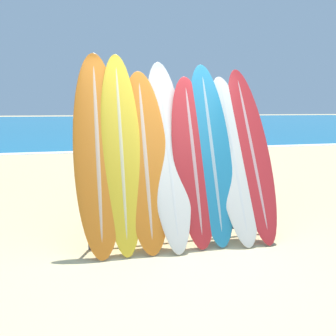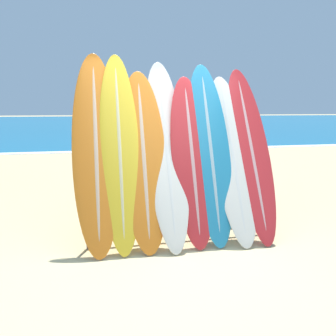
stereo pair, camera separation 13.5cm
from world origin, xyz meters
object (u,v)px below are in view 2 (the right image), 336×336
Objects in this scene: surfboard_slot_0 at (96,149)px; person_far_right at (177,152)px; surfboard_rack at (181,208)px; surfboard_slot_2 at (144,157)px; person_near_water at (121,145)px; surfboard_slot_3 at (166,150)px; surfboard_slot_6 at (232,156)px; surfboard_slot_7 at (251,150)px; person_mid_beach at (242,149)px; surfboard_slot_4 at (192,158)px; surfboard_slot_5 at (210,151)px; person_far_left at (110,144)px; surfboard_slot_1 at (120,149)px.

person_far_right is (1.51, 1.96, -0.34)m from surfboard_slot_0.
surfboard_rack is 1.08× the size of surfboard_slot_2.
person_far_right is at bearing 108.28° from person_near_water.
surfboard_rack is 1.33m from surfboard_slot_0.
surfboard_slot_3 is 1.45× the size of person_far_right.
surfboard_slot_6 is 3.21m from person_near_water.
surfboard_slot_7 reaches higher than person_mid_beach.
surfboard_slot_5 is at bearing 7.91° from surfboard_slot_4.
person_far_left is at bearing -111.68° from person_far_right.
surfboard_slot_0 is 4.32m from person_far_left.
person_far_left is (0.01, 4.31, -0.40)m from surfboard_slot_1.
surfboard_slot_2 is 1.51m from surfboard_slot_7.
surfboard_slot_5 reaches higher than surfboard_rack.
surfboard_slot_0 is at bearing -180.00° from surfboard_slot_7.
surfboard_slot_0 reaches higher than surfboard_slot_7.
person_mid_beach is 1.26m from person_far_right.
person_mid_beach is at bearing 61.58° from surfboard_slot_6.
surfboard_slot_0 reaches higher than person_mid_beach.
surfboard_slot_4 is 4.48m from person_far_left.
surfboard_rack is 1.59× the size of person_far_left.
surfboard_slot_3 is at bearing 175.05° from surfboard_slot_5.
surfboard_slot_6 is 1.27× the size of person_near_water.
surfboard_slot_3 reaches higher than surfboard_slot_4.
surfboard_slot_7 is at bearing 5.95° from surfboard_slot_6.
surfboard_slot_2 is 0.32m from surfboard_slot_3.
surfboard_slot_5 is at bearing 40.10° from person_far_right.
surfboard_slot_6 reaches higher than surfboard_slot_4.
surfboard_slot_0 is 1.05× the size of surfboard_slot_5.
surfboard_slot_0 reaches higher than surfboard_slot_4.
person_near_water is 1.39m from person_far_right.
surfboard_rack is at bearing 71.18° from person_near_water.
surfboard_rack is 3.15m from person_near_water.
person_near_water is at bearing 108.74° from surfboard_slot_5.
person_far_right is at bearing 89.23° from surfboard_slot_5.
surfboard_slot_5 is (0.26, 0.04, 0.09)m from surfboard_slot_4.
person_far_left is at bearing 122.87° from person_mid_beach.
surfboard_slot_3 is 1.37× the size of person_mid_beach.
person_near_water is (0.49, 2.89, -0.29)m from surfboard_slot_0.
surfboard_slot_0 is at bearing 175.43° from surfboard_slot_2.
surfboard_slot_4 is at bearing 74.60° from person_near_water.
person_near_water is at bearing 98.06° from surfboard_slot_3.
surfboard_slot_0 is 1.00× the size of surfboard_slot_1.
person_near_water is at bearing 141.81° from person_mid_beach.
surfboard_rack is 1.47× the size of person_far_right.
surfboard_slot_3 reaches higher than surfboard_slot_6.
surfboard_slot_6 is (1.22, 0.02, -0.02)m from surfboard_slot_2.
surfboard_slot_6 is at bearing 49.28° from person_far_right.
person_mid_beach is at bearing 42.66° from surfboard_slot_3.
surfboard_slot_4 is 0.99× the size of surfboard_slot_6.
surfboard_slot_1 is at bearing -155.57° from person_mid_beach.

